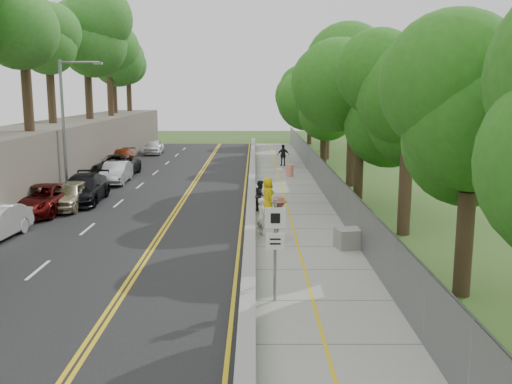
{
  "coord_description": "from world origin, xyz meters",
  "views": [
    {
      "loc": [
        0.46,
        -19.28,
        6.29
      ],
      "look_at": [
        0.5,
        8.0,
        1.4
      ],
      "focal_mm": 40.0,
      "sensor_mm": 36.0,
      "label": 1
    }
  ],
  "objects_px": {
    "streetlight": "(67,119)",
    "person_far": "(283,155)",
    "car_2": "(42,199)",
    "construction_barrel": "(290,170)",
    "concrete_block": "(351,238)",
    "signpost": "(275,239)",
    "painter_0": "(268,196)"
  },
  "relations": [
    {
      "from": "car_2",
      "to": "signpost",
      "type": "bearing_deg",
      "value": -42.91
    },
    {
      "from": "streetlight",
      "to": "painter_0",
      "type": "height_order",
      "value": "streetlight"
    },
    {
      "from": "construction_barrel",
      "to": "concrete_block",
      "type": "height_order",
      "value": "construction_barrel"
    },
    {
      "from": "car_2",
      "to": "streetlight",
      "type": "bearing_deg",
      "value": 93.99
    },
    {
      "from": "streetlight",
      "to": "construction_barrel",
      "type": "relative_size",
      "value": 9.17
    },
    {
      "from": "streetlight",
      "to": "signpost",
      "type": "bearing_deg",
      "value": -55.92
    },
    {
      "from": "signpost",
      "to": "concrete_block",
      "type": "bearing_deg",
      "value": 60.88
    },
    {
      "from": "construction_barrel",
      "to": "painter_0",
      "type": "relative_size",
      "value": 0.46
    },
    {
      "from": "painter_0",
      "to": "person_far",
      "type": "xyz_separation_m",
      "value": [
        1.7,
        18.74,
        -0.05
      ]
    },
    {
      "from": "signpost",
      "to": "construction_barrel",
      "type": "xyz_separation_m",
      "value": [
        1.95,
        25.12,
        -1.48
      ]
    },
    {
      "from": "concrete_block",
      "to": "car_2",
      "type": "relative_size",
      "value": 0.22
    },
    {
      "from": "signpost",
      "to": "concrete_block",
      "type": "distance_m",
      "value": 6.85
    },
    {
      "from": "concrete_block",
      "to": "painter_0",
      "type": "xyz_separation_m",
      "value": [
        -3.2,
        6.36,
        0.55
      ]
    },
    {
      "from": "person_far",
      "to": "signpost",
      "type": "bearing_deg",
      "value": 78.13
    },
    {
      "from": "construction_barrel",
      "to": "car_2",
      "type": "height_order",
      "value": "car_2"
    },
    {
      "from": "streetlight",
      "to": "person_far",
      "type": "bearing_deg",
      "value": 46.38
    },
    {
      "from": "concrete_block",
      "to": "signpost",
      "type": "bearing_deg",
      "value": -119.12
    },
    {
      "from": "construction_barrel",
      "to": "person_far",
      "type": "xyz_separation_m",
      "value": [
        -0.2,
        5.81,
        0.45
      ]
    },
    {
      "from": "signpost",
      "to": "construction_barrel",
      "type": "relative_size",
      "value": 3.55
    },
    {
      "from": "streetlight",
      "to": "concrete_block",
      "type": "relative_size",
      "value": 6.77
    },
    {
      "from": "car_2",
      "to": "person_far",
      "type": "bearing_deg",
      "value": 58.56
    },
    {
      "from": "signpost",
      "to": "person_far",
      "type": "bearing_deg",
      "value": 86.76
    },
    {
      "from": "construction_barrel",
      "to": "painter_0",
      "type": "height_order",
      "value": "painter_0"
    },
    {
      "from": "car_2",
      "to": "painter_0",
      "type": "relative_size",
      "value": 2.79
    },
    {
      "from": "signpost",
      "to": "person_far",
      "type": "xyz_separation_m",
      "value": [
        1.75,
        30.93,
        -1.02
      ]
    },
    {
      "from": "streetlight",
      "to": "person_far",
      "type": "xyz_separation_m",
      "value": [
        13.26,
        13.91,
        -3.7
      ]
    },
    {
      "from": "painter_0",
      "to": "person_far",
      "type": "relative_size",
      "value": 1.06
    },
    {
      "from": "person_far",
      "to": "car_2",
      "type": "bearing_deg",
      "value": 45.77
    },
    {
      "from": "signpost",
      "to": "car_2",
      "type": "distance_m",
      "value": 16.96
    },
    {
      "from": "car_2",
      "to": "person_far",
      "type": "xyz_separation_m",
      "value": [
        13.27,
        18.55,
        0.17
      ]
    },
    {
      "from": "car_2",
      "to": "painter_0",
      "type": "height_order",
      "value": "painter_0"
    },
    {
      "from": "car_2",
      "to": "painter_0",
      "type": "xyz_separation_m",
      "value": [
        11.57,
        -0.19,
        0.22
      ]
    }
  ]
}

